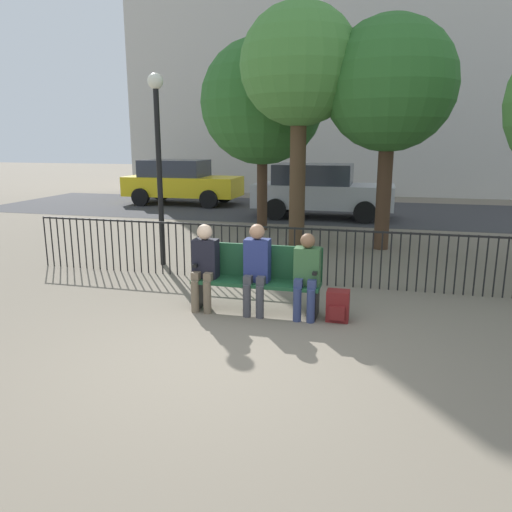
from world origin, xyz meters
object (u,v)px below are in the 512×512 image
parked_car_0 (181,181)px  tree_3 (262,102)px  seated_person_2 (307,271)px  lamp_post (158,141)px  tree_2 (300,68)px  tree_0 (390,86)px  park_bench (257,276)px  backpack (338,306)px  seated_person_0 (205,262)px  seated_person_1 (257,264)px  parked_car_1 (320,190)px

parked_car_0 → tree_3: bearing=-47.0°
seated_person_2 → parked_car_0: size_ratio=0.27×
seated_person_2 → lamp_post: (-3.11, 2.23, 1.68)m
tree_2 → lamp_post: bearing=-133.3°
tree_3 → tree_0: bearing=-28.1°
park_bench → tree_3: size_ratio=0.37×
backpack → park_bench: bearing=171.9°
park_bench → seated_person_0: (-0.73, -0.13, 0.19)m
seated_person_2 → backpack: 0.61m
seated_person_0 → seated_person_1: size_ratio=0.97×
tree_0 → tree_2: 1.90m
lamp_post → parked_car_0: (-3.24, 8.65, -1.48)m
seated_person_0 → lamp_post: size_ratio=0.35×
seated_person_2 → backpack: (0.43, -0.03, -0.44)m
seated_person_1 → parked_car_1: bearing=91.7°
seated_person_2 → lamp_post: bearing=144.3°
tree_3 → tree_2: bearing=-55.7°
tree_2 → parked_car_0: (-5.43, 6.32, -2.97)m
tree_3 → park_bench: bearing=-76.9°
seated_person_0 → seated_person_1: seated_person_1 is taller
backpack → parked_car_1: parked_car_1 is taller
seated_person_1 → tree_2: tree_2 is taller
tree_0 → tree_2: size_ratio=0.94×
seated_person_1 → tree_2: bearing=93.0°
seated_person_2 → tree_3: bearing=108.7°
seated_person_2 → tree_0: size_ratio=0.24×
park_bench → tree_0: (1.64, 4.60, 2.92)m
tree_0 → tree_3: bearing=151.9°
lamp_post → seated_person_2: bearing=-35.7°
backpack → tree_0: (0.50, 4.76, 3.21)m
parked_car_0 → park_bench: bearing=-62.3°
seated_person_0 → backpack: bearing=-1.0°
tree_3 → lamp_post: tree_3 is taller
seated_person_2 → seated_person_1: bearing=179.6°
tree_0 → lamp_post: size_ratio=1.37×
tree_3 → seated_person_0: bearing=-83.5°
park_bench → parked_car_1: parked_car_1 is taller
seated_person_0 → tree_2: tree_2 is taller
seated_person_0 → parked_car_0: parked_car_0 is taller
seated_person_1 → tree_3: size_ratio=0.26×
tree_2 → parked_car_1: 5.30m
seated_person_0 → tree_0: size_ratio=0.25×
park_bench → parked_car_1: 8.83m
seated_person_2 → parked_car_1: 9.00m
seated_person_1 → tree_0: bearing=71.1°
seated_person_0 → seated_person_1: (0.75, 0.00, 0.02)m
seated_person_0 → parked_car_0: 11.94m
park_bench → parked_car_0: parked_car_0 is taller
parked_car_0 → parked_car_1: (5.39, -1.93, 0.00)m
park_bench → backpack: bearing=-8.1°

